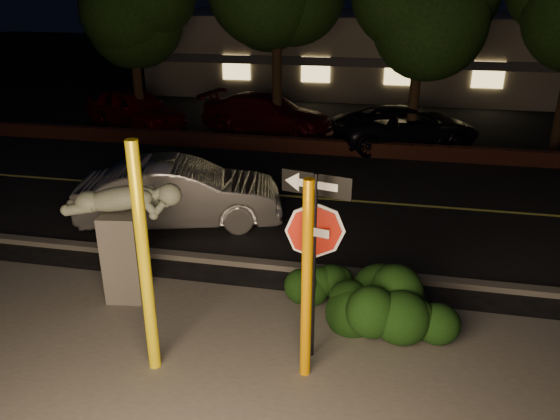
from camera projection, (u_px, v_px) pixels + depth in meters
The scene contains 19 objects.
ground at pixel (332, 166), 17.74m from camera, with size 90.00×90.00×0.00m, color black.
patio at pixel (244, 399), 7.79m from camera, with size 14.00×6.00×0.02m, color #4C4944.
road at pixel (319, 199), 15.02m from camera, with size 80.00×8.00×0.01m, color black.
lane_marking at pixel (320, 198), 15.02m from camera, with size 80.00×0.12×0.01m, color #D0D053.
curb at pixel (293, 267), 11.30m from camera, with size 80.00×0.25×0.12m, color #4C4944.
brick_wall at pixel (337, 147), 18.82m from camera, with size 40.00×0.35×0.50m, color #4E2319.
parking_lot at pixel (350, 118), 24.06m from camera, with size 40.00×12.00×0.01m, color black.
building at pixel (364, 50), 30.52m from camera, with size 22.00×10.20×4.00m.
yellow_pole_left at pixel (144, 263), 7.77m from camera, with size 0.18×0.18×3.62m, color yellow.
yellow_pole_right at pixel (307, 284), 7.70m from camera, with size 0.16×0.16×3.14m, color #EC9700.
signpost at pixel (315, 232), 7.87m from camera, with size 1.02×0.27×3.07m.
sculpture at pixel (124, 229), 9.79m from camera, with size 2.16×0.85×2.30m.
hedge_center at pixel (335, 286), 9.78m from camera, with size 1.85×0.87×0.96m, color black.
hedge_right at pixel (374, 292), 9.35m from camera, with size 1.85×0.99×1.21m, color black.
hedge_far_right at pixel (405, 314), 8.80m from camera, with size 1.63×1.02×1.13m, color black.
silver_sedan at pixel (181, 193), 13.21m from camera, with size 1.68×4.82×1.59m, color #A3A2A7.
parked_car_red at pixel (134, 109), 21.96m from camera, with size 1.93×4.80×1.64m, color #68060B.
parked_car_darkred at pixel (267, 114), 21.27m from camera, with size 2.13×5.25×1.52m, color #460811.
parked_car_dark at pixel (406, 127), 19.62m from camera, with size 2.39×5.19×1.44m, color black.
Camera 1 is at (1.74, -6.92, 5.50)m, focal length 35.00 mm.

